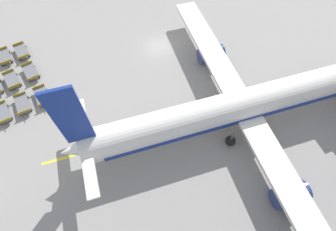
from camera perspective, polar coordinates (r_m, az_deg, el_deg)
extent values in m
plane|color=gray|center=(39.62, -2.09, 14.78)|extent=(500.00, 500.00, 0.00)
cylinder|color=white|center=(30.70, 18.94, 3.17)|extent=(6.60, 39.11, 3.40)
cone|color=white|center=(27.46, -18.47, -6.74)|extent=(3.56, 4.34, 3.23)
cube|color=navy|center=(22.88, -20.54, -0.44)|extent=(0.49, 2.57, 7.36)
cube|color=white|center=(26.93, -17.59, -5.98)|extent=(11.10, 2.05, 0.24)
cube|color=white|center=(30.60, 16.06, 1.67)|extent=(39.55, 6.10, 0.44)
cylinder|color=navy|center=(29.04, 25.00, -15.38)|extent=(2.36, 3.55, 2.08)
cylinder|color=navy|center=(37.04, 9.34, 13.07)|extent=(2.36, 3.55, 2.08)
cube|color=navy|center=(31.16, 18.64, 2.53)|extent=(6.35, 35.23, 0.61)
cylinder|color=#56565B|center=(29.49, 13.79, -4.56)|extent=(0.24, 0.24, 1.89)
sphere|color=black|center=(30.31, 13.43, -5.40)|extent=(1.15, 1.15, 1.15)
cylinder|color=#56565B|center=(31.74, 9.91, 3.33)|extent=(0.24, 0.24, 1.89)
sphere|color=black|center=(32.50, 9.67, 2.36)|extent=(1.15, 1.15, 1.15)
sphere|color=black|center=(39.88, -32.31, 4.45)|extent=(0.36, 0.36, 0.36)
cube|color=slate|center=(37.21, -32.43, 0.50)|extent=(3.26, 1.98, 0.10)
cube|color=olive|center=(36.07, -32.13, -1.01)|extent=(0.32, 1.52, 0.32)
cube|color=#333338|center=(36.06, -31.77, -1.74)|extent=(0.70, 0.17, 0.06)
sphere|color=black|center=(36.91, -32.73, -1.44)|extent=(0.36, 0.36, 0.36)
sphere|color=black|center=(36.63, -30.96, -0.57)|extent=(0.36, 0.36, 0.36)
sphere|color=black|center=(38.06, -31.63, 1.78)|extent=(0.36, 0.36, 0.36)
cube|color=slate|center=(43.81, -32.09, 10.87)|extent=(3.23, 1.91, 0.10)
cube|color=olive|center=(42.52, -31.87, 9.86)|extent=(0.28, 1.52, 0.32)
cube|color=olive|center=(44.86, -32.54, 12.18)|extent=(0.28, 1.52, 0.32)
cube|color=#333338|center=(42.43, -31.57, 9.25)|extent=(0.70, 0.15, 0.06)
sphere|color=black|center=(43.31, -32.38, 9.31)|extent=(0.36, 0.36, 0.36)
sphere|color=black|center=(43.11, -30.85, 10.09)|extent=(0.36, 0.36, 0.36)
sphere|color=black|center=(44.78, -31.37, 11.75)|extent=(0.36, 0.36, 0.36)
cube|color=slate|center=(40.09, -30.90, 6.69)|extent=(3.31, 2.12, 0.10)
cube|color=olive|center=(38.86, -30.48, 5.53)|extent=(0.39, 1.51, 0.32)
cube|color=olive|center=(41.08, -31.56, 8.15)|extent=(0.39, 1.51, 0.32)
cube|color=#333338|center=(38.79, -30.12, 4.87)|extent=(0.70, 0.20, 0.06)
sphere|color=black|center=(39.63, -31.09, 4.95)|extent=(0.36, 0.36, 0.36)
sphere|color=black|center=(39.48, -29.46, 5.86)|extent=(0.36, 0.36, 0.36)
sphere|color=black|center=(41.21, -31.84, 6.85)|extent=(0.36, 0.36, 0.36)
sphere|color=black|center=(41.07, -30.27, 7.73)|extent=(0.36, 0.36, 0.36)
cube|color=slate|center=(36.80, -29.16, 2.25)|extent=(3.19, 1.83, 0.10)
cube|color=olive|center=(35.67, -28.87, 0.72)|extent=(0.23, 1.52, 0.32)
cube|color=olive|center=(37.67, -29.69, 4.06)|extent=(0.23, 1.52, 0.32)
cube|color=#333338|center=(35.66, -28.54, -0.03)|extent=(0.70, 0.13, 0.06)
sphere|color=black|center=(36.50, -29.53, 0.30)|extent=(0.36, 0.36, 0.36)
sphere|color=black|center=(36.24, -27.70, 1.11)|extent=(0.36, 0.36, 0.36)
sphere|color=black|center=(37.92, -30.09, 2.70)|extent=(0.36, 0.36, 0.36)
sphere|color=black|center=(37.67, -28.33, 3.50)|extent=(0.36, 0.36, 0.36)
cube|color=slate|center=(43.40, -29.30, 12.14)|extent=(3.26, 2.00, 0.10)
cube|color=olive|center=(42.10, -28.94, 11.18)|extent=(0.33, 1.52, 0.32)
cube|color=olive|center=(44.46, -29.88, 13.40)|extent=(0.33, 1.52, 0.32)
cube|color=#333338|center=(42.00, -28.63, 10.57)|extent=(0.70, 0.17, 0.06)
sphere|color=black|center=(42.84, -29.53, 10.59)|extent=(0.36, 0.36, 0.36)
sphere|color=black|center=(42.74, -27.98, 11.39)|extent=(0.36, 0.36, 0.36)
sphere|color=black|center=(44.52, -30.18, 12.20)|extent=(0.36, 0.36, 0.36)
sphere|color=black|center=(44.43, -28.68, 12.98)|extent=(0.36, 0.36, 0.36)
cube|color=slate|center=(39.91, -27.77, 8.46)|extent=(3.30, 2.12, 0.10)
cube|color=olive|center=(38.67, -27.26, 7.34)|extent=(0.39, 1.51, 0.32)
cube|color=olive|center=(40.91, -28.50, 9.89)|extent=(0.39, 1.51, 0.32)
cube|color=#333338|center=(38.61, -26.90, 6.68)|extent=(0.70, 0.20, 0.06)
sphere|color=black|center=(39.41, -27.94, 6.73)|extent=(0.36, 0.36, 0.36)
sphere|color=black|center=(39.34, -26.28, 7.64)|extent=(0.36, 0.36, 0.36)
sphere|color=black|center=(41.00, -28.80, 8.58)|extent=(0.36, 0.36, 0.36)
sphere|color=black|center=(40.94, -27.20, 9.46)|extent=(0.36, 0.36, 0.36)
cube|color=slate|center=(36.47, -25.78, 3.89)|extent=(3.22, 1.88, 0.10)
cube|color=olive|center=(35.32, -25.34, 2.41)|extent=(0.26, 1.52, 0.32)
cube|color=olive|center=(37.36, -26.43, 5.66)|extent=(0.26, 1.52, 0.32)
cube|color=#333338|center=(35.31, -24.99, 1.66)|extent=(0.70, 0.14, 0.06)
sphere|color=black|center=(36.11, -26.09, 1.93)|extent=(0.36, 0.36, 0.36)
sphere|color=black|center=(35.96, -24.23, 2.79)|extent=(0.36, 0.36, 0.36)
sphere|color=black|center=(37.55, -26.85, 4.27)|extent=(0.36, 0.36, 0.36)
sphere|color=black|center=(37.41, -25.06, 5.10)|extent=(0.36, 0.36, 0.36)
cube|color=yellow|center=(30.86, 0.31, -2.98)|extent=(2.71, 29.16, 0.01)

